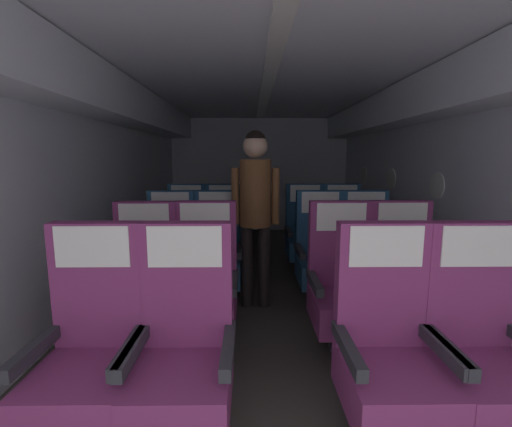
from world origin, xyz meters
The scene contains 19 objects.
ground centered at (0.00, 3.33, -0.01)m, with size 3.53×7.06×0.02m, color #3D3833.
fuselage_shell centered at (0.00, 3.58, 1.57)m, with size 3.41×6.71×2.15m.
seat_a_left_window centered at (-0.92, 1.52, 0.45)m, with size 0.47×0.51×1.06m.
seat_a_left_aisle centered at (-0.48, 1.51, 0.45)m, with size 0.47×0.51×1.06m.
seat_a_right_aisle centered at (0.92, 1.50, 0.45)m, with size 0.47×0.51×1.06m.
seat_a_right_window centered at (0.48, 1.50, 0.45)m, with size 0.47×0.51×1.06m.
seat_b_left_window centered at (-0.93, 2.36, 0.45)m, with size 0.47×0.51×1.06m.
seat_b_left_aisle centered at (-0.50, 2.37, 0.45)m, with size 0.47×0.51×1.06m.
seat_b_right_aisle centered at (0.93, 2.38, 0.45)m, with size 0.47×0.51×1.06m.
seat_b_right_window centered at (0.48, 2.36, 0.45)m, with size 0.47×0.51×1.06m.
seat_c_left_window centered at (-0.93, 3.21, 0.45)m, with size 0.47×0.51×1.06m.
seat_c_left_aisle centered at (-0.48, 3.23, 0.45)m, with size 0.47×0.51×1.06m.
seat_c_right_aisle centered at (0.93, 3.21, 0.45)m, with size 0.47×0.51×1.06m.
seat_c_right_window centered at (0.50, 3.21, 0.45)m, with size 0.47×0.51×1.06m.
seat_d_left_window centered at (-0.93, 4.08, 0.45)m, with size 0.47×0.51×1.06m.
seat_d_left_aisle centered at (-0.49, 4.09, 0.45)m, with size 0.47×0.51×1.06m.
seat_d_right_aisle centered at (0.93, 4.08, 0.45)m, with size 0.47×0.51×1.06m.
seat_d_right_window centered at (0.48, 4.09, 0.45)m, with size 0.47×0.51×1.06m.
flight_attendant centered at (-0.12, 3.12, 0.99)m, with size 0.43×0.28×1.61m.
Camera 1 is at (-0.17, -0.04, 1.37)m, focal length 24.93 mm.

